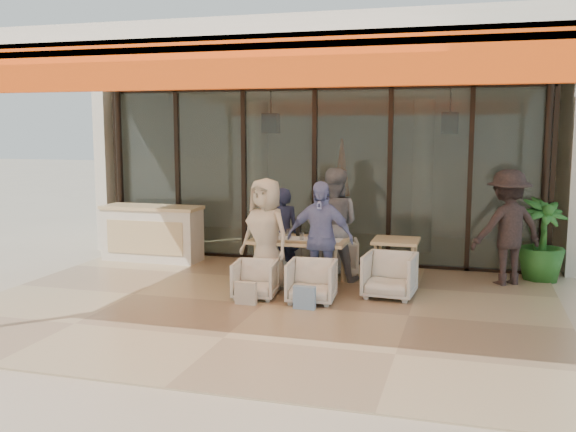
{
  "coord_description": "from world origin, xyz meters",
  "views": [
    {
      "loc": [
        2.72,
        -8.24,
        2.46
      ],
      "look_at": [
        0.1,
        0.9,
        1.15
      ],
      "focal_mm": 40.0,
      "sensor_mm": 36.0,
      "label": 1
    }
  ],
  "objects_px": {
    "side_table": "(396,246)",
    "diner_periwinkle": "(320,238)",
    "host_counter": "(152,233)",
    "standing_woman": "(508,228)",
    "diner_grey": "(333,225)",
    "diner_cream": "(266,235)",
    "chair_near_left": "(255,278)",
    "side_chair": "(390,273)",
    "dining_table": "(300,242)",
    "chair_near_right": "(312,280)",
    "chair_far_right": "(338,255)",
    "diner_navy": "(283,233)",
    "chair_far_left": "(291,251)",
    "potted_palm": "(541,240)"
  },
  "relations": [
    {
      "from": "host_counter",
      "to": "diner_periwinkle",
      "type": "bearing_deg",
      "value": -22.6
    },
    {
      "from": "chair_near_right",
      "to": "potted_palm",
      "type": "relative_size",
      "value": 0.5
    },
    {
      "from": "diner_grey",
      "to": "diner_periwinkle",
      "type": "xyz_separation_m",
      "value": [
        0.0,
        -0.9,
        -0.07
      ]
    },
    {
      "from": "chair_far_left",
      "to": "standing_woman",
      "type": "bearing_deg",
      "value": -175.64
    },
    {
      "from": "chair_near_right",
      "to": "standing_woman",
      "type": "xyz_separation_m",
      "value": [
        2.69,
        1.87,
        0.58
      ]
    },
    {
      "from": "host_counter",
      "to": "dining_table",
      "type": "xyz_separation_m",
      "value": [
        3.09,
        -1.01,
        0.16
      ]
    },
    {
      "from": "host_counter",
      "to": "diner_grey",
      "type": "relative_size",
      "value": 1.01
    },
    {
      "from": "side_table",
      "to": "potted_palm",
      "type": "xyz_separation_m",
      "value": [
        2.21,
        1.0,
        0.04
      ]
    },
    {
      "from": "dining_table",
      "to": "chair_near_right",
      "type": "relative_size",
      "value": 2.22
    },
    {
      "from": "dining_table",
      "to": "diner_navy",
      "type": "height_order",
      "value": "diner_navy"
    },
    {
      "from": "side_chair",
      "to": "standing_woman",
      "type": "height_order",
      "value": "standing_woman"
    },
    {
      "from": "diner_cream",
      "to": "side_table",
      "type": "height_order",
      "value": "diner_cream"
    },
    {
      "from": "diner_cream",
      "to": "side_table",
      "type": "relative_size",
      "value": 2.31
    },
    {
      "from": "chair_far_left",
      "to": "diner_periwinkle",
      "type": "bearing_deg",
      "value": 125.88
    },
    {
      "from": "host_counter",
      "to": "chair_far_left",
      "type": "height_order",
      "value": "host_counter"
    },
    {
      "from": "chair_far_right",
      "to": "side_chair",
      "type": "xyz_separation_m",
      "value": [
        1.03,
        -1.33,
        0.04
      ]
    },
    {
      "from": "diner_cream",
      "to": "diner_navy",
      "type": "bearing_deg",
      "value": 110.82
    },
    {
      "from": "side_table",
      "to": "diner_periwinkle",
      "type": "bearing_deg",
      "value": -141.51
    },
    {
      "from": "diner_navy",
      "to": "side_table",
      "type": "relative_size",
      "value": 2.01
    },
    {
      "from": "chair_near_left",
      "to": "potted_palm",
      "type": "distance_m",
      "value": 4.7
    },
    {
      "from": "dining_table",
      "to": "side_table",
      "type": "bearing_deg",
      "value": 13.91
    },
    {
      "from": "host_counter",
      "to": "dining_table",
      "type": "relative_size",
      "value": 1.23
    },
    {
      "from": "chair_near_left",
      "to": "side_chair",
      "type": "distance_m",
      "value": 1.95
    },
    {
      "from": "chair_near_left",
      "to": "standing_woman",
      "type": "height_order",
      "value": "standing_woman"
    },
    {
      "from": "side_chair",
      "to": "potted_palm",
      "type": "bearing_deg",
      "value": 42.55
    },
    {
      "from": "diner_grey",
      "to": "diner_cream",
      "type": "height_order",
      "value": "diner_grey"
    },
    {
      "from": "diner_grey",
      "to": "standing_woman",
      "type": "xyz_separation_m",
      "value": [
        2.69,
        0.47,
        -0.0
      ]
    },
    {
      "from": "dining_table",
      "to": "diner_periwinkle",
      "type": "xyz_separation_m",
      "value": [
        0.43,
        -0.46,
        0.16
      ]
    },
    {
      "from": "dining_table",
      "to": "chair_near_left",
      "type": "distance_m",
      "value": 1.11
    },
    {
      "from": "host_counter",
      "to": "standing_woman",
      "type": "relative_size",
      "value": 1.01
    },
    {
      "from": "chair_near_left",
      "to": "side_chair",
      "type": "relative_size",
      "value": 0.84
    },
    {
      "from": "chair_far_left",
      "to": "diner_navy",
      "type": "relative_size",
      "value": 0.46
    },
    {
      "from": "dining_table",
      "to": "diner_grey",
      "type": "relative_size",
      "value": 0.82
    },
    {
      "from": "chair_far_left",
      "to": "chair_near_right",
      "type": "distance_m",
      "value": 2.08
    },
    {
      "from": "chair_far_right",
      "to": "diner_cream",
      "type": "distance_m",
      "value": 1.72
    },
    {
      "from": "chair_near_left",
      "to": "potted_palm",
      "type": "relative_size",
      "value": 0.46
    },
    {
      "from": "dining_table",
      "to": "chair_far_left",
      "type": "height_order",
      "value": "dining_table"
    },
    {
      "from": "potted_palm",
      "to": "diner_cream",
      "type": "bearing_deg",
      "value": -155.98
    },
    {
      "from": "host_counter",
      "to": "diner_navy",
      "type": "relative_size",
      "value": 1.24
    },
    {
      "from": "chair_far_left",
      "to": "diner_cream",
      "type": "bearing_deg",
      "value": 94.92
    },
    {
      "from": "dining_table",
      "to": "side_table",
      "type": "distance_m",
      "value": 1.5
    },
    {
      "from": "chair_near_left",
      "to": "standing_woman",
      "type": "distance_m",
      "value": 4.03
    },
    {
      "from": "diner_cream",
      "to": "side_chair",
      "type": "relative_size",
      "value": 2.33
    },
    {
      "from": "diner_grey",
      "to": "side_table",
      "type": "height_order",
      "value": "diner_grey"
    },
    {
      "from": "diner_periwinkle",
      "to": "potted_palm",
      "type": "height_order",
      "value": "diner_periwinkle"
    },
    {
      "from": "chair_far_right",
      "to": "chair_near_right",
      "type": "relative_size",
      "value": 0.98
    },
    {
      "from": "diner_grey",
      "to": "side_table",
      "type": "xyz_separation_m",
      "value": [
        1.03,
        -0.08,
        -0.28
      ]
    },
    {
      "from": "standing_woman",
      "to": "potted_palm",
      "type": "xyz_separation_m",
      "value": [
        0.55,
        0.45,
        -0.24
      ]
    },
    {
      "from": "side_chair",
      "to": "standing_woman",
      "type": "xyz_separation_m",
      "value": [
        1.66,
        1.3,
        0.55
      ]
    },
    {
      "from": "diner_periwinkle",
      "to": "side_chair",
      "type": "bearing_deg",
      "value": 5.29
    }
  ]
}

